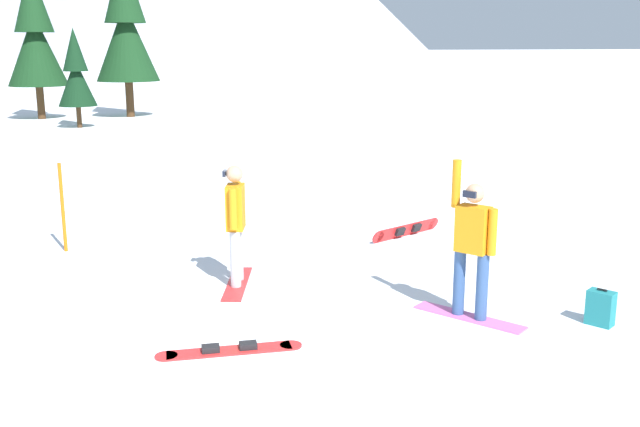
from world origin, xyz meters
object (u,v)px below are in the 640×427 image
trail_marker_pole (63,208)px  pine_tree_short (35,36)px  loose_snowboard_far_spare (407,230)px  snowboarder_foreground (472,246)px  backpack_teal (601,308)px  loose_snowboard_near_right (230,350)px  snowboarder_midground (236,223)px  pine_tree_slender (126,27)px  pine_tree_broad (76,74)px

trail_marker_pole → pine_tree_short: (-0.35, 24.05, 3.02)m
loose_snowboard_far_spare → pine_tree_short: (-6.20, 25.21, 3.65)m
snowboarder_foreground → backpack_teal: snowboarder_foreground is taller
snowboarder_foreground → loose_snowboard_near_right: bearing=179.2°
snowboarder_foreground → loose_snowboard_far_spare: snowboarder_foreground is taller
backpack_teal → trail_marker_pole: size_ratio=0.31×
snowboarder_midground → snowboarder_foreground: bearing=-43.9°
loose_snowboard_far_spare → snowboarder_midground: bearing=-156.3°
snowboarder_foreground → pine_tree_slender: size_ratio=0.26×
trail_marker_pole → pine_tree_short: size_ratio=0.22×
trail_marker_pole → backpack_teal: bearing=-43.5°
pine_tree_slender → snowboarder_midground: bearing=-93.0°
loose_snowboard_far_spare → trail_marker_pole: size_ratio=1.10×
snowboarder_foreground → loose_snowboard_far_spare: bearing=74.1°
loose_snowboard_far_spare → loose_snowboard_near_right: (-4.23, -3.86, -0.10)m
backpack_teal → pine_tree_short: pine_tree_short is taller
snowboarder_midground → trail_marker_pole: bearing=130.0°
pine_tree_slender → pine_tree_short: bearing=174.4°
snowboarder_foreground → pine_tree_short: bearing=99.9°
loose_snowboard_near_right → pine_tree_slender: bearing=85.9°
pine_tree_short → snowboarder_midground: bearing=-84.4°
loose_snowboard_far_spare → pine_tree_short: size_ratio=0.24×
pine_tree_broad → loose_snowboard_far_spare: bearing=-77.2°
snowboarder_midground → pine_tree_short: (-2.64, 26.77, 2.85)m
loose_snowboard_far_spare → backpack_teal: (0.30, -4.67, 0.09)m
loose_snowboard_near_right → trail_marker_pole: (-1.61, 5.03, 0.73)m
loose_snowboard_far_spare → pine_tree_short: pine_tree_short is taller
backpack_teal → pine_tree_short: 30.78m
loose_snowboard_far_spare → pine_tree_slender: (-2.18, 24.82, 4.07)m
loose_snowboard_near_right → loose_snowboard_far_spare: bearing=42.4°
pine_tree_broad → pine_tree_short: 4.94m
loose_snowboard_far_spare → loose_snowboard_near_right: size_ratio=0.98×
backpack_teal → trail_marker_pole: bearing=136.5°
trail_marker_pole → pine_tree_broad: (1.13, 19.60, 1.48)m
snowboarder_foreground → pine_tree_short: size_ratio=0.29×
backpack_teal → loose_snowboard_far_spare: bearing=93.7°
pine_tree_slender → pine_tree_short: size_ratio=1.11×
pine_tree_slender → loose_snowboard_near_right: bearing=-94.1°
pine_tree_broad → pine_tree_short: pine_tree_short is taller
pine_tree_slender → pine_tree_broad: bearing=-122.0°
snowboarder_midground → pine_tree_broad: pine_tree_broad is taller
snowboarder_foreground → snowboarder_midground: (-2.44, 2.35, -0.03)m
snowboarder_foreground → snowboarder_midground: size_ratio=1.15×
loose_snowboard_near_right → trail_marker_pole: 5.33m
pine_tree_short → pine_tree_broad: bearing=-71.6°
pine_tree_slender → loose_snowboard_far_spare: bearing=-85.0°
pine_tree_slender → backpack_teal: bearing=-85.2°
snowboarder_midground → backpack_teal: size_ratio=3.72×
loose_snowboard_near_right → pine_tree_slender: pine_tree_slender is taller
snowboarder_midground → loose_snowboard_near_right: snowboarder_midground is taller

